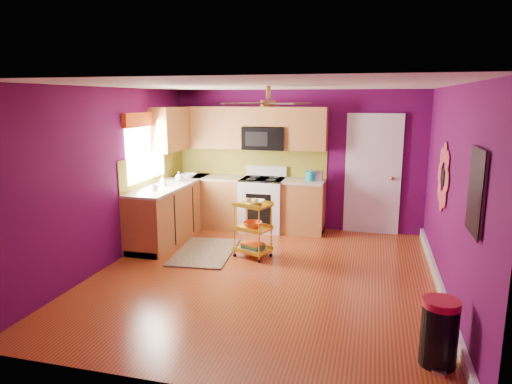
# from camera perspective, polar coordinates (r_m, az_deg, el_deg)

# --- Properties ---
(ground) EXTENTS (5.00, 5.00, 0.00)m
(ground) POSITION_cam_1_polar(r_m,az_deg,el_deg) (6.24, 1.02, -10.45)
(ground) COLOR maroon
(ground) RESTS_ON ground
(room_envelope) EXTENTS (4.54, 5.04, 2.52)m
(room_envelope) POSITION_cam_1_polar(r_m,az_deg,el_deg) (5.82, 1.34, 4.60)
(room_envelope) COLOR #54094B
(room_envelope) RESTS_ON ground
(lower_cabinets) EXTENTS (2.81, 2.31, 0.94)m
(lower_cabinets) POSITION_cam_1_polar(r_m,az_deg,el_deg) (8.14, -5.21, -2.01)
(lower_cabinets) COLOR #975C29
(lower_cabinets) RESTS_ON ground
(electric_range) EXTENTS (0.76, 0.66, 1.13)m
(electric_range) POSITION_cam_1_polar(r_m,az_deg,el_deg) (8.23, 0.85, -1.45)
(electric_range) COLOR white
(electric_range) RESTS_ON ground
(upper_cabinetry) EXTENTS (2.80, 2.30, 1.26)m
(upper_cabinetry) POSITION_cam_1_polar(r_m,az_deg,el_deg) (8.23, -3.85, 7.79)
(upper_cabinetry) COLOR #975C29
(upper_cabinetry) RESTS_ON ground
(left_window) EXTENTS (0.08, 1.35, 1.08)m
(left_window) POSITION_cam_1_polar(r_m,az_deg,el_deg) (7.59, -13.62, 6.70)
(left_window) COLOR white
(left_window) RESTS_ON ground
(panel_door) EXTENTS (0.95, 0.11, 2.15)m
(panel_door) POSITION_cam_1_polar(r_m,az_deg,el_deg) (8.20, 14.39, 1.98)
(panel_door) COLOR white
(panel_door) RESTS_ON ground
(right_wall_art) EXTENTS (0.04, 2.74, 1.04)m
(right_wall_art) POSITION_cam_1_polar(r_m,az_deg,el_deg) (5.43, 23.67, 1.11)
(right_wall_art) COLOR black
(right_wall_art) RESTS_ON ground
(ceiling_fan) EXTENTS (1.01, 1.01, 0.26)m
(ceiling_fan) POSITION_cam_1_polar(r_m,az_deg,el_deg) (5.98, 1.56, 11.11)
(ceiling_fan) COLOR #BF8C3F
(ceiling_fan) RESTS_ON ground
(shag_rug) EXTENTS (0.97, 1.45, 0.02)m
(shag_rug) POSITION_cam_1_polar(r_m,az_deg,el_deg) (7.16, -6.41, -7.45)
(shag_rug) COLOR black
(shag_rug) RESTS_ON ground
(rolling_cart) EXTENTS (0.60, 0.53, 0.91)m
(rolling_cart) POSITION_cam_1_polar(r_m,az_deg,el_deg) (6.80, -0.36, -4.37)
(rolling_cart) COLOR yellow
(rolling_cart) RESTS_ON ground
(trash_can) EXTENTS (0.42, 0.42, 0.62)m
(trash_can) POSITION_cam_1_polar(r_m,az_deg,el_deg) (4.53, 21.94, -15.99)
(trash_can) COLOR black
(trash_can) RESTS_ON ground
(teal_kettle) EXTENTS (0.18, 0.18, 0.21)m
(teal_kettle) POSITION_cam_1_polar(r_m,az_deg,el_deg) (7.98, 6.84, 2.01)
(teal_kettle) COLOR teal
(teal_kettle) RESTS_ON lower_cabinets
(toaster) EXTENTS (0.22, 0.15, 0.18)m
(toaster) POSITION_cam_1_polar(r_m,az_deg,el_deg) (8.01, 7.57, 2.07)
(toaster) COLOR beige
(toaster) RESTS_ON lower_cabinets
(soap_bottle_a) EXTENTS (0.08, 0.08, 0.17)m
(soap_bottle_a) POSITION_cam_1_polar(r_m,az_deg,el_deg) (7.61, -11.58, 1.40)
(soap_bottle_a) COLOR #EA3F72
(soap_bottle_a) RESTS_ON lower_cabinets
(soap_bottle_b) EXTENTS (0.13, 0.13, 0.17)m
(soap_bottle_b) POSITION_cam_1_polar(r_m,az_deg,el_deg) (7.99, -9.63, 1.95)
(soap_bottle_b) COLOR white
(soap_bottle_b) RESTS_ON lower_cabinets
(counter_dish) EXTENTS (0.29, 0.29, 0.07)m
(counter_dish) POSITION_cam_1_polar(r_m,az_deg,el_deg) (8.35, -8.41, 2.05)
(counter_dish) COLOR white
(counter_dish) RESTS_ON lower_cabinets
(counter_cup) EXTENTS (0.12, 0.12, 0.10)m
(counter_cup) POSITION_cam_1_polar(r_m,az_deg,el_deg) (7.24, -12.62, 0.53)
(counter_cup) COLOR white
(counter_cup) RESTS_ON lower_cabinets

